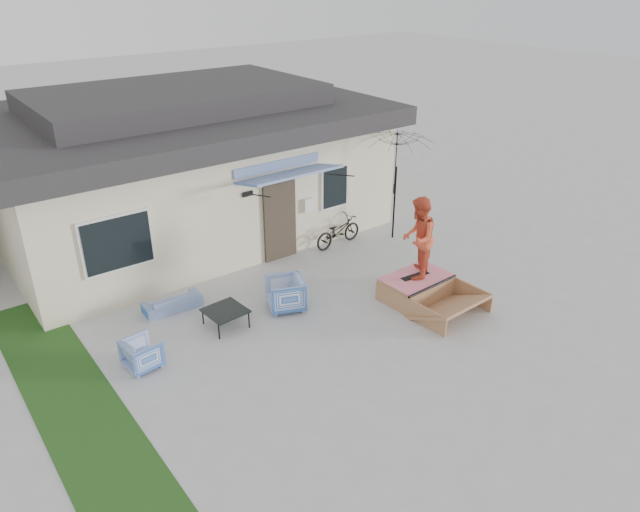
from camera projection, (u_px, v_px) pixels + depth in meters
ground at (361, 348)px, 12.16m from camera, size 90.00×90.00×0.00m
grass_strip at (71, 397)px, 10.79m from camera, size 1.40×8.00×0.01m
house at (181, 162)px, 17.04m from camera, size 10.80×8.49×4.10m
loveseat at (172, 300)px, 13.42m from camera, size 1.31×0.44×0.50m
armchair_left at (142, 352)px, 11.46m from camera, size 0.68×0.71×0.67m
armchair_right at (285, 292)px, 13.40m from camera, size 1.00×1.03×0.83m
coffee_table at (226, 318)px, 12.83m from camera, size 0.87×0.87×0.40m
bicycle at (338, 228)px, 16.40m from camera, size 1.61×0.68×1.00m
patio_umbrella at (396, 179)px, 16.31m from camera, size 2.40×2.29×2.20m
skate_ramp at (416, 287)px, 13.92m from camera, size 1.65×2.15×0.52m
skateboard at (415, 275)px, 13.84m from camera, size 0.76×0.25×0.05m
skater at (418, 237)px, 13.40m from camera, size 1.18×1.14×1.92m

